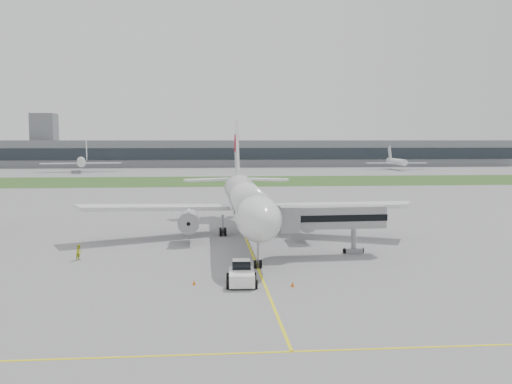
{
  "coord_description": "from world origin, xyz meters",
  "views": [
    {
      "loc": [
        -5.6,
        -76.47,
        14.06
      ],
      "look_at": [
        1.28,
        2.0,
        6.88
      ],
      "focal_mm": 40.0,
      "sensor_mm": 36.0,
      "label": 1
    }
  ],
  "objects": [
    {
      "name": "airliner",
      "position": [
        0.0,
        4.87,
        5.66
      ],
      "size": [
        48.13,
        53.95,
        17.88
      ],
      "color": "silver",
      "rests_on": "ground"
    },
    {
      "name": "jet_bridge",
      "position": [
        9.2,
        -8.37,
        4.57
      ],
      "size": [
        13.35,
        4.46,
        6.18
      ],
      "rotation": [
        0.0,
        0.0,
        0.05
      ],
      "color": "#959597",
      "rests_on": "ground"
    },
    {
      "name": "ground_crew_near",
      "position": [
        -1.62,
        -18.44,
        0.82
      ],
      "size": [
        0.62,
        0.42,
        1.64
      ],
      "primitive_type": "imported",
      "rotation": [
        0.0,
        0.0,
        3.09
      ],
      "color": "yellow",
      "rests_on": "ground"
    },
    {
      "name": "safety_cone_left",
      "position": [
        -6.86,
        -21.66,
        0.24
      ],
      "size": [
        0.35,
        0.35,
        0.48
      ],
      "primitive_type": "cone",
      "color": "orange",
      "rests_on": "ground"
    },
    {
      "name": "distant_aircraft_left",
      "position": [
        -60.91,
        182.36,
        0.0
      ],
      "size": [
        40.36,
        37.25,
        13.24
      ],
      "primitive_type": null,
      "rotation": [
        0.0,
        0.0,
        0.22
      ],
      "color": "silver",
      "rests_on": "ground"
    },
    {
      "name": "grass_strip",
      "position": [
        0.0,
        120.0,
        0.01
      ],
      "size": [
        600.0,
        50.0,
        0.02
      ],
      "primitive_type": "cube",
      "color": "#2C501E",
      "rests_on": "ground"
    },
    {
      "name": "apron_markings",
      "position": [
        0.0,
        -5.0,
        0.0
      ],
      "size": [
        70.0,
        70.0,
        0.04
      ],
      "primitive_type": null,
      "color": "yellow",
      "rests_on": "ground"
    },
    {
      "name": "safety_cone_right",
      "position": [
        2.6,
        -23.24,
        0.26
      ],
      "size": [
        0.38,
        0.38,
        0.52
      ],
      "primitive_type": "cone",
      "color": "orange",
      "rests_on": "ground"
    },
    {
      "name": "ground",
      "position": [
        0.0,
        0.0,
        0.0
      ],
      "size": [
        600.0,
        600.0,
        0.0
      ],
      "primitive_type": "plane",
      "color": "gray",
      "rests_on": "ground"
    },
    {
      "name": "pushback_tug",
      "position": [
        -2.23,
        -21.82,
        1.03
      ],
      "size": [
        3.12,
        4.48,
        2.24
      ],
      "rotation": [
        0.0,
        0.0,
        -0.04
      ],
      "color": "white",
      "rests_on": "ground"
    },
    {
      "name": "distant_aircraft_right",
      "position": [
        85.07,
        188.89,
        0.0
      ],
      "size": [
        29.75,
        26.52,
        10.98
      ],
      "primitive_type": null,
      "rotation": [
        0.0,
        0.0,
        -0.04
      ],
      "color": "silver",
      "rests_on": "ground"
    },
    {
      "name": "terminal_building",
      "position": [
        0.0,
        229.87,
        7.0
      ],
      "size": [
        320.0,
        22.3,
        14.0
      ],
      "color": "slate",
      "rests_on": "ground"
    },
    {
      "name": "ground_crew_far",
      "position": [
        -20.56,
        -8.89,
        0.94
      ],
      "size": [
        1.06,
        1.14,
        1.88
      ],
      "primitive_type": "imported",
      "rotation": [
        0.0,
        0.0,
        1.07
      ],
      "color": "#BFCB21",
      "rests_on": "ground"
    },
    {
      "name": "control_tower",
      "position": [
        -90.0,
        232.0,
        0.0
      ],
      "size": [
        12.0,
        12.0,
        56.0
      ],
      "primitive_type": null,
      "color": "slate",
      "rests_on": "ground"
    }
  ]
}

